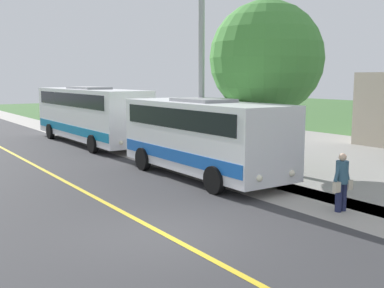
{
  "coord_description": "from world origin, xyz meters",
  "views": [
    {
      "loc": [
        5.41,
        9.09,
        3.63
      ],
      "look_at": [
        -3.5,
        -4.05,
        1.4
      ],
      "focal_mm": 43.99,
      "sensor_mm": 36.0,
      "label": 1
    }
  ],
  "objects_px": {
    "transit_bus_rear": "(89,113)",
    "street_light_pole": "(199,63)",
    "shuttle_bus_front": "(203,134)",
    "tree_curbside": "(266,59)",
    "pedestrian_with_bags": "(342,181)"
  },
  "relations": [
    {
      "from": "transit_bus_rear",
      "to": "street_light_pole",
      "type": "relative_size",
      "value": 1.41
    },
    {
      "from": "shuttle_bus_front",
      "to": "street_light_pole",
      "type": "relative_size",
      "value": 1.02
    },
    {
      "from": "transit_bus_rear",
      "to": "tree_curbside",
      "type": "height_order",
      "value": "tree_curbside"
    },
    {
      "from": "pedestrian_with_bags",
      "to": "tree_curbside",
      "type": "xyz_separation_m",
      "value": [
        -2.39,
        -5.65,
        3.51
      ]
    },
    {
      "from": "tree_curbside",
      "to": "shuttle_bus_front",
      "type": "bearing_deg",
      "value": -4.25
    },
    {
      "from": "street_light_pole",
      "to": "tree_curbside",
      "type": "xyz_separation_m",
      "value": [
        -2.53,
        0.99,
        0.17
      ]
    },
    {
      "from": "transit_bus_rear",
      "to": "tree_curbside",
      "type": "distance_m",
      "value": 11.7
    },
    {
      "from": "pedestrian_with_bags",
      "to": "transit_bus_rear",
      "type": "bearing_deg",
      "value": -88.24
    },
    {
      "from": "shuttle_bus_front",
      "to": "tree_curbside",
      "type": "xyz_separation_m",
      "value": [
        -2.87,
        0.21,
        2.78
      ]
    },
    {
      "from": "pedestrian_with_bags",
      "to": "street_light_pole",
      "type": "xyz_separation_m",
      "value": [
        0.14,
        -6.64,
        3.35
      ]
    },
    {
      "from": "transit_bus_rear",
      "to": "tree_curbside",
      "type": "xyz_separation_m",
      "value": [
        -2.9,
        11.02,
        2.64
      ]
    },
    {
      "from": "pedestrian_with_bags",
      "to": "tree_curbside",
      "type": "distance_m",
      "value": 7.07
    },
    {
      "from": "shuttle_bus_front",
      "to": "transit_bus_rear",
      "type": "distance_m",
      "value": 10.81
    },
    {
      "from": "pedestrian_with_bags",
      "to": "shuttle_bus_front",
      "type": "bearing_deg",
      "value": -85.34
    },
    {
      "from": "transit_bus_rear",
      "to": "tree_curbside",
      "type": "bearing_deg",
      "value": 104.76
    }
  ]
}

